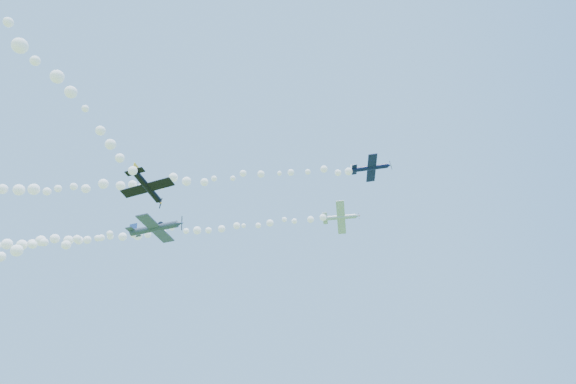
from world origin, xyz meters
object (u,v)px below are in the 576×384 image
(plane_black, at_px, (147,187))
(plane_white, at_px, (341,217))
(plane_grey, at_px, (156,228))
(plane_navy, at_px, (371,168))

(plane_black, bearing_deg, plane_white, -26.00)
(plane_grey, bearing_deg, plane_white, 36.56)
(plane_black, bearing_deg, plane_navy, -47.90)
(plane_navy, height_order, plane_grey, plane_navy)
(plane_white, xyz_separation_m, plane_black, (-17.76, -30.07, -15.10))
(plane_black, bearing_deg, plane_grey, 30.58)
(plane_white, relative_size, plane_navy, 1.00)
(plane_grey, height_order, plane_black, plane_grey)
(plane_grey, distance_m, plane_black, 13.23)
(plane_grey, bearing_deg, plane_navy, 11.85)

